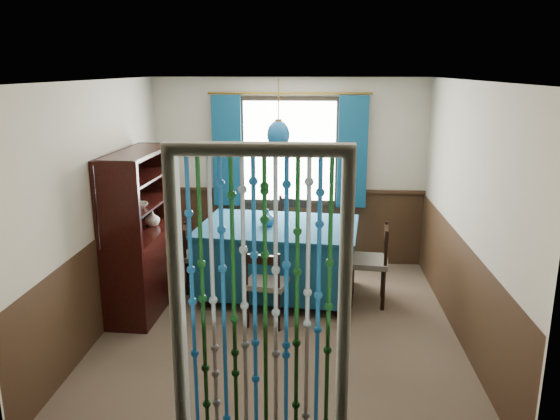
# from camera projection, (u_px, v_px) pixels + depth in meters

# --- Properties ---
(floor) EXTENTS (4.00, 4.00, 0.00)m
(floor) POSITION_uv_depth(u_px,v_px,m) (280.00, 327.00, 5.67)
(floor) COLOR brown
(floor) RESTS_ON ground
(ceiling) EXTENTS (4.00, 4.00, 0.00)m
(ceiling) POSITION_uv_depth(u_px,v_px,m) (280.00, 80.00, 5.04)
(ceiling) COLOR silver
(ceiling) RESTS_ON ground
(wall_back) EXTENTS (3.60, 0.00, 3.60)m
(wall_back) POSITION_uv_depth(u_px,v_px,m) (290.00, 173.00, 7.28)
(wall_back) COLOR #BDB39A
(wall_back) RESTS_ON ground
(wall_front) EXTENTS (3.60, 0.00, 3.60)m
(wall_front) POSITION_uv_depth(u_px,v_px,m) (259.00, 292.00, 3.42)
(wall_front) COLOR #BDB39A
(wall_front) RESTS_ON ground
(wall_left) EXTENTS (0.00, 4.00, 4.00)m
(wall_left) POSITION_uv_depth(u_px,v_px,m) (101.00, 208.00, 5.46)
(wall_left) COLOR #BDB39A
(wall_left) RESTS_ON ground
(wall_right) EXTENTS (0.00, 4.00, 4.00)m
(wall_right) POSITION_uv_depth(u_px,v_px,m) (467.00, 214.00, 5.24)
(wall_right) COLOR #BDB39A
(wall_right) RESTS_ON ground
(wainscot_back) EXTENTS (3.60, 0.00, 3.60)m
(wainscot_back) POSITION_uv_depth(u_px,v_px,m) (289.00, 227.00, 7.46)
(wainscot_back) COLOR #352214
(wainscot_back) RESTS_ON ground
(wainscot_front) EXTENTS (3.60, 0.00, 3.60)m
(wainscot_front) POSITION_uv_depth(u_px,v_px,m) (260.00, 396.00, 3.62)
(wainscot_front) COLOR #352214
(wainscot_front) RESTS_ON ground
(wainscot_left) EXTENTS (0.00, 4.00, 4.00)m
(wainscot_left) POSITION_uv_depth(u_px,v_px,m) (108.00, 278.00, 5.65)
(wainscot_left) COLOR #352214
(wainscot_left) RESTS_ON ground
(wainscot_right) EXTENTS (0.00, 4.00, 4.00)m
(wainscot_right) POSITION_uv_depth(u_px,v_px,m) (458.00, 287.00, 5.43)
(wainscot_right) COLOR #352214
(wainscot_right) RESTS_ON ground
(window) EXTENTS (1.32, 0.12, 1.42)m
(window) POSITION_uv_depth(u_px,v_px,m) (290.00, 151.00, 7.16)
(window) COLOR black
(window) RESTS_ON wall_back
(doorway) EXTENTS (1.16, 0.12, 2.18)m
(doorway) POSITION_uv_depth(u_px,v_px,m) (260.00, 317.00, 3.53)
(doorway) COLOR silver
(doorway) RESTS_ON ground
(dining_table) EXTENTS (1.91, 1.41, 0.86)m
(dining_table) POSITION_uv_depth(u_px,v_px,m) (278.00, 256.00, 6.35)
(dining_table) COLOR navy
(dining_table) RESTS_ON floor
(chair_near) EXTENTS (0.48, 0.47, 0.84)m
(chair_near) POSITION_uv_depth(u_px,v_px,m) (266.00, 284.00, 5.64)
(chair_near) COLOR black
(chair_near) RESTS_ON floor
(chair_far) EXTENTS (0.57, 0.55, 0.98)m
(chair_far) POSITION_uv_depth(u_px,v_px,m) (292.00, 233.00, 7.13)
(chair_far) COLOR black
(chair_far) RESTS_ON floor
(chair_left) EXTENTS (0.45, 0.46, 0.81)m
(chair_left) POSITION_uv_depth(u_px,v_px,m) (197.00, 255.00, 6.54)
(chair_left) COLOR black
(chair_left) RESTS_ON floor
(chair_right) EXTENTS (0.48, 0.50, 0.92)m
(chair_right) POSITION_uv_depth(u_px,v_px,m) (371.00, 262.00, 6.15)
(chair_right) COLOR black
(chair_right) RESTS_ON floor
(sideboard) EXTENTS (0.52, 1.36, 1.76)m
(sideboard) POSITION_uv_depth(u_px,v_px,m) (143.00, 255.00, 6.03)
(sideboard) COLOR black
(sideboard) RESTS_ON floor
(pendant_lamp) EXTENTS (0.25, 0.25, 0.76)m
(pendant_lamp) POSITION_uv_depth(u_px,v_px,m) (278.00, 135.00, 5.99)
(pendant_lamp) COLOR olive
(pendant_lamp) RESTS_ON ceiling
(vase_table) EXTENTS (0.20, 0.20, 0.17)m
(vase_table) POSITION_uv_depth(u_px,v_px,m) (268.00, 218.00, 6.21)
(vase_table) COLOR #134E84
(vase_table) RESTS_ON dining_table
(bowl_shelf) EXTENTS (0.31, 0.31, 0.06)m
(bowl_shelf) POSITION_uv_depth(u_px,v_px,m) (138.00, 205.00, 5.64)
(bowl_shelf) COLOR beige
(bowl_shelf) RESTS_ON sideboard
(vase_sideboard) EXTENTS (0.19, 0.19, 0.19)m
(vase_sideboard) POSITION_uv_depth(u_px,v_px,m) (152.00, 217.00, 6.15)
(vase_sideboard) COLOR beige
(vase_sideboard) RESTS_ON sideboard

